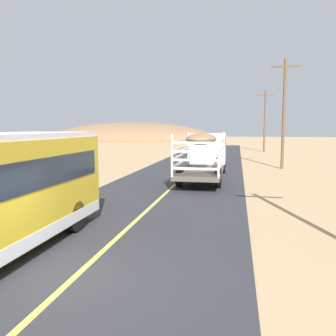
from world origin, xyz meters
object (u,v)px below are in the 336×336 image
(livestock_truck, at_px, (206,151))
(car_far, at_px, (213,156))
(power_pole_far, at_px, (265,119))
(boulder_mid_field, at_px, (62,151))
(power_pole_mid, at_px, (284,111))

(livestock_truck, xyz_separation_m, car_far, (-0.06, 8.72, -1.10))
(livestock_truck, height_order, power_pole_far, power_pole_far)
(livestock_truck, height_order, boulder_mid_field, livestock_truck)
(power_pole_far, xyz_separation_m, boulder_mid_field, (-24.92, -9.80, -4.01))
(car_far, relative_size, boulder_mid_field, 2.98)
(power_pole_far, bearing_deg, car_far, -108.04)
(power_pole_mid, height_order, power_pole_far, power_pole_mid)
(power_pole_far, bearing_deg, livestock_truck, -102.19)
(power_pole_mid, distance_m, power_pole_far, 20.57)
(power_pole_mid, xyz_separation_m, boulder_mid_field, (-24.92, 10.77, -4.26))
(car_far, bearing_deg, livestock_truck, -89.59)
(car_far, xyz_separation_m, power_pole_far, (5.78, 17.74, 3.74))
(power_pole_far, distance_m, boulder_mid_field, 27.08)
(car_far, height_order, power_pole_far, power_pole_far)
(livestock_truck, distance_m, car_far, 8.78)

